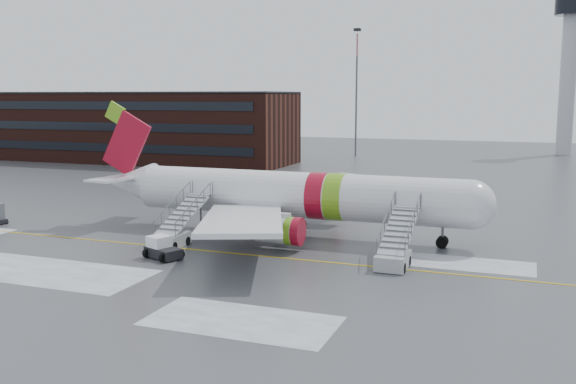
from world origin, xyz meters
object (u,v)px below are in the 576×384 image
at_px(pushback_tug, 162,249).
at_px(airliner, 286,195).
at_px(airstair_aft, 175,232).
at_px(airstair_fwd, 395,250).

bearing_deg(pushback_tug, airliner, 61.67).
xyz_separation_m(airstair_aft, pushback_tug, (1.20, -3.90, -0.36)).
distance_m(airliner, airstair_aft, 9.74).
bearing_deg(airstair_aft, airliner, 43.78).
relative_size(airliner, airstair_aft, 4.55).
relative_size(airstair_fwd, pushback_tug, 2.45).
xyz_separation_m(airliner, airstair_fwd, (10.57, -6.54, -2.35)).
xyz_separation_m(airstair_fwd, airstair_aft, (-17.40, 0.00, 0.00)).
distance_m(airstair_aft, pushback_tug, 4.10).
height_order(airliner, airstair_aft, airliner).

